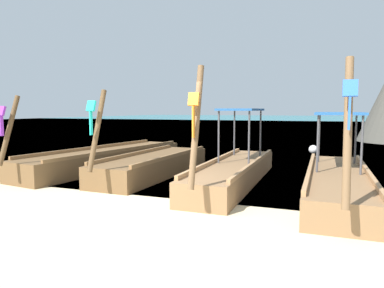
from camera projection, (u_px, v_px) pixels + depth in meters
name	position (u px, v px, depth m)	size (l,w,h in m)	color
ground	(133.00, 212.00, 6.84)	(120.00, 120.00, 0.00)	beige
sea_water	(305.00, 121.00, 63.92)	(120.00, 120.00, 0.00)	#147A89
longtail_boat_violet_ribbon	(107.00, 159.00, 12.06)	(2.37, 7.35, 2.35)	brown
longtail_boat_turquoise_ribbon	(154.00, 165.00, 10.74)	(1.55, 5.67, 2.46)	brown
longtail_boat_orange_ribbon	(234.00, 170.00, 9.56)	(1.20, 6.44, 2.82)	olive
longtail_boat_blue_ribbon	(338.00, 181.00, 8.18)	(1.32, 6.28, 2.79)	olive
mooring_buoy_near	(313.00, 150.00, 15.86)	(0.40, 0.40, 0.40)	white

